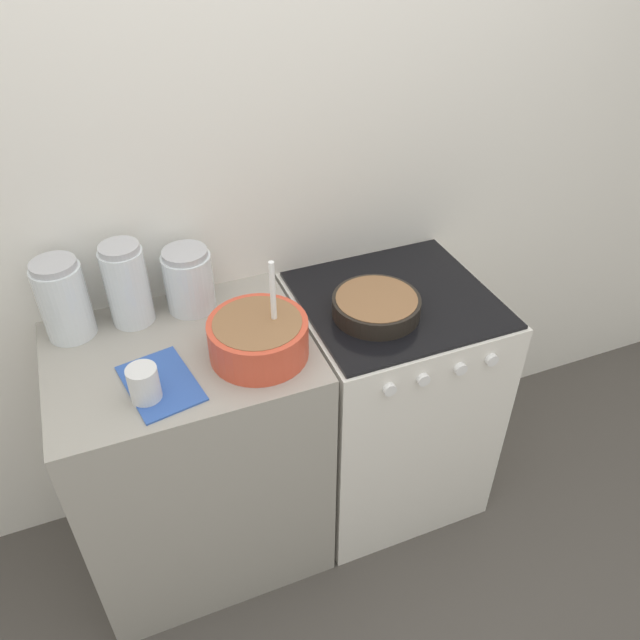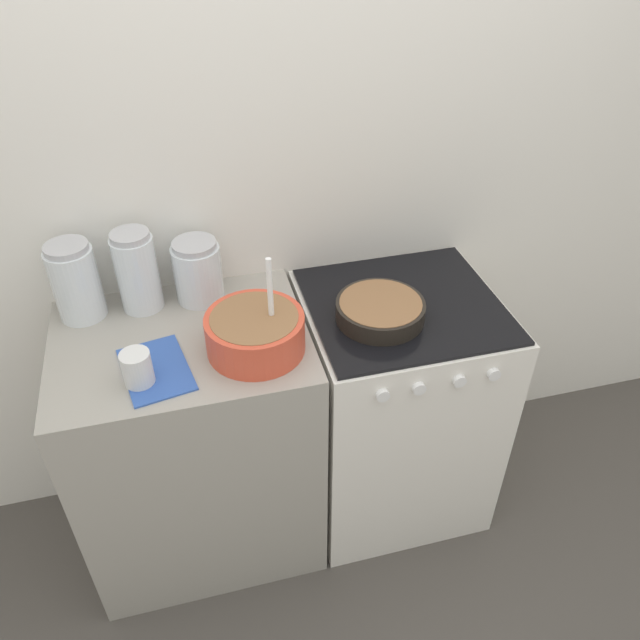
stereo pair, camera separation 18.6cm
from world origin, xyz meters
The scene contains 11 objects.
ground_plane centered at (0.00, 0.00, 0.00)m, with size 12.00×12.00×0.00m, color #4C4742.
wall_back centered at (0.00, 0.62, 1.20)m, with size 4.54×0.05×2.40m.
countertop_cabinet centered at (-0.39, 0.30, 0.47)m, with size 0.77×0.60×0.93m.
stove centered at (0.33, 0.30, 0.47)m, with size 0.64×0.61×0.93m.
mixing_bowl centered at (-0.17, 0.19, 1.00)m, with size 0.29×0.29×0.30m.
baking_pan centered at (0.23, 0.24, 0.97)m, with size 0.28×0.28×0.06m.
storage_jar_left centered at (-0.66, 0.50, 1.04)m, with size 0.14×0.14×0.25m.
storage_jar_middle centered at (-0.48, 0.50, 1.05)m, with size 0.13×0.13×0.27m.
storage_jar_right centered at (-0.30, 0.50, 1.02)m, with size 0.15×0.15×0.21m.
tin_can centered at (-0.50, 0.13, 0.99)m, with size 0.08×0.08×0.11m.
recipe_page centered at (-0.46, 0.17, 0.94)m, with size 0.22×0.29×0.01m.
Camera 2 is at (-0.34, -1.21, 2.12)m, focal length 35.00 mm.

